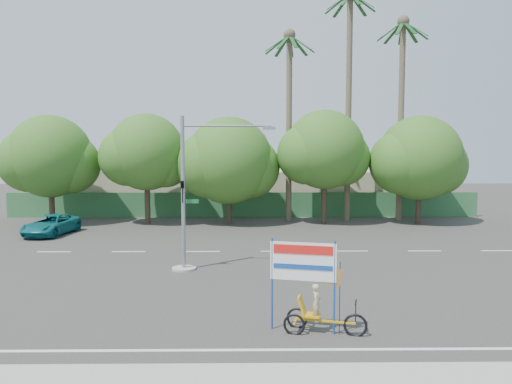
{
  "coord_description": "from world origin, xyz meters",
  "views": [
    {
      "loc": [
        0.52,
        -18.5,
        5.54
      ],
      "look_at": [
        0.81,
        4.82,
        3.5
      ],
      "focal_mm": 35.0,
      "sensor_mm": 36.0,
      "label": 1
    }
  ],
  "objects": [
    {
      "name": "ground",
      "position": [
        0.0,
        0.0,
        0.0
      ],
      "size": [
        120.0,
        120.0,
        0.0
      ],
      "primitive_type": "plane",
      "color": "#33302D",
      "rests_on": "ground"
    },
    {
      "name": "fence",
      "position": [
        0.0,
        21.5,
        1.0
      ],
      "size": [
        38.0,
        0.08,
        2.0
      ],
      "primitive_type": "cube",
      "color": "#336B3D",
      "rests_on": "ground"
    },
    {
      "name": "building_left",
      "position": [
        -10.0,
        26.0,
        2.0
      ],
      "size": [
        12.0,
        8.0,
        4.0
      ],
      "primitive_type": "cube",
      "color": "beige",
      "rests_on": "ground"
    },
    {
      "name": "building_right",
      "position": [
        8.0,
        26.0,
        1.8
      ],
      "size": [
        14.0,
        8.0,
        3.6
      ],
      "primitive_type": "cube",
      "color": "beige",
      "rests_on": "ground"
    },
    {
      "name": "tree_far_left",
      "position": [
        -14.05,
        18.0,
        4.76
      ],
      "size": [
        7.14,
        6.0,
        7.96
      ],
      "color": "#473828",
      "rests_on": "ground"
    },
    {
      "name": "tree_left",
      "position": [
        -7.05,
        18.0,
        5.06
      ],
      "size": [
        6.66,
        5.6,
        8.07
      ],
      "color": "#473828",
      "rests_on": "ground"
    },
    {
      "name": "tree_center",
      "position": [
        -1.05,
        18.0,
        4.47
      ],
      "size": [
        7.62,
        6.4,
        7.85
      ],
      "color": "#473828",
      "rests_on": "ground"
    },
    {
      "name": "tree_right",
      "position": [
        5.95,
        18.0,
        5.24
      ],
      "size": [
        6.9,
        5.8,
        8.36
      ],
      "color": "#473828",
      "rests_on": "ground"
    },
    {
      "name": "tree_far_right",
      "position": [
        12.95,
        18.0,
        4.64
      ],
      "size": [
        7.38,
        6.2,
        7.94
      ],
      "color": "#473828",
      "rests_on": "ground"
    },
    {
      "name": "palm_tall",
      "position": [
        8.0,
        19.5,
        10.46
      ],
      "size": [
        3.73,
        3.79,
        17.45
      ],
      "color": "#70604C",
      "rests_on": "ground"
    },
    {
      "name": "palm_mid",
      "position": [
        12.0,
        19.5,
        9.4
      ],
      "size": [
        3.73,
        3.79,
        15.45
      ],
      "color": "#70604C",
      "rests_on": "ground"
    },
    {
      "name": "palm_short",
      "position": [
        3.5,
        19.5,
        8.86
      ],
      "size": [
        3.73,
        3.79,
        14.45
      ],
      "color": "#70604C",
      "rests_on": "ground"
    },
    {
      "name": "traffic_signal",
      "position": [
        -2.2,
        3.98,
        2.92
      ],
      "size": [
        4.72,
        1.1,
        7.0
      ],
      "color": "gray",
      "rests_on": "ground"
    },
    {
      "name": "trike_billboard",
      "position": [
        2.39,
        -3.87,
        1.16
      ],
      "size": [
        2.86,
        1.08,
        2.88
      ],
      "rotation": [
        0.0,
        0.0,
        -0.25
      ],
      "color": "black",
      "rests_on": "ground"
    },
    {
      "name": "pickup_truck",
      "position": [
        -12.26,
        13.37,
        0.64
      ],
      "size": [
        2.77,
        4.87,
        1.28
      ],
      "primitive_type": "imported",
      "rotation": [
        0.0,
        0.0,
        -0.15
      ],
      "color": "#106A72",
      "rests_on": "ground"
    }
  ]
}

